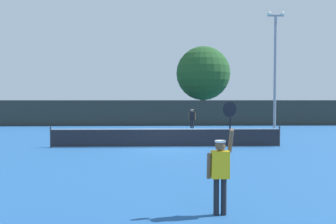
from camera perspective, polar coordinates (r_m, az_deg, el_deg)
name	(u,v)px	position (r m, az deg, el deg)	size (l,w,h in m)	color
ground_plane	(166,147)	(18.17, -0.29, -5.73)	(120.00, 120.00, 0.00)	#235693
tennis_net	(166,137)	(18.11, -0.29, -4.12)	(11.98, 0.08, 1.07)	#232328
perimeter_fence	(162,113)	(32.56, -0.99, -0.16)	(39.08, 0.12, 2.38)	#2D332D
player_serving	(221,166)	(7.59, 8.61, -8.68)	(0.67, 0.39, 2.44)	yellow
player_receiving	(192,117)	(28.06, 3.97, -0.89)	(0.57, 0.24, 1.65)	black
tennis_ball	(212,154)	(15.70, 7.19, -6.86)	(0.07, 0.07, 0.07)	#CCE033
light_pole	(275,66)	(24.75, 17.14, 7.28)	(1.18, 0.28, 8.36)	gray
large_tree	(203,74)	(38.16, 5.78, 6.29)	(5.83, 5.83, 8.20)	brown
parked_car_near	(90,115)	(38.37, -12.61, -0.49)	(1.98, 4.23, 1.69)	red
parked_car_mid	(176,114)	(40.12, 1.40, -0.33)	(2.34, 4.38, 1.69)	red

